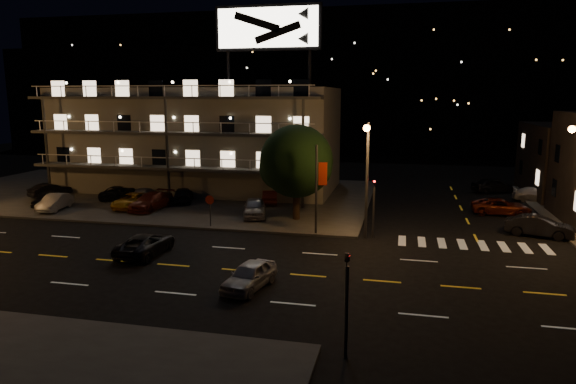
% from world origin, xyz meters
% --- Properties ---
extents(ground, '(140.00, 140.00, 0.00)m').
position_xyz_m(ground, '(0.00, 0.00, 0.00)').
color(ground, black).
rests_on(ground, ground).
extents(curb_nw, '(44.00, 24.00, 0.15)m').
position_xyz_m(curb_nw, '(-14.00, 20.00, 0.07)').
color(curb_nw, '#3E3E3B').
rests_on(curb_nw, ground).
extents(motel, '(28.00, 13.80, 18.10)m').
position_xyz_m(motel, '(-9.94, 23.88, 5.34)').
color(motel, gray).
rests_on(motel, ground).
extents(hill_backdrop, '(120.00, 25.00, 24.00)m').
position_xyz_m(hill_backdrop, '(-5.94, 68.78, 11.55)').
color(hill_backdrop, black).
rests_on(hill_backdrop, ground).
extents(streetlight_nc, '(0.44, 1.92, 8.00)m').
position_xyz_m(streetlight_nc, '(8.50, 7.94, 4.96)').
color(streetlight_nc, '#2D2D30').
rests_on(streetlight_nc, ground).
extents(signal_nw, '(0.20, 0.27, 4.60)m').
position_xyz_m(signal_nw, '(9.00, 8.50, 2.57)').
color(signal_nw, '#2D2D30').
rests_on(signal_nw, ground).
extents(signal_sw, '(0.20, 0.27, 4.60)m').
position_xyz_m(signal_sw, '(9.00, -8.50, 2.57)').
color(signal_sw, '#2D2D30').
rests_on(signal_sw, ground).
extents(banner_north, '(0.83, 0.16, 6.40)m').
position_xyz_m(banner_north, '(5.09, 8.40, 3.43)').
color(banner_north, '#2D2D30').
rests_on(banner_north, ground).
extents(stop_sign, '(0.91, 0.11, 2.61)m').
position_xyz_m(stop_sign, '(-3.00, 8.57, 1.71)').
color(stop_sign, '#2D2D30').
rests_on(stop_sign, ground).
extents(tree, '(5.91, 5.69, 7.44)m').
position_xyz_m(tree, '(2.75, 12.18, 4.57)').
color(tree, black).
rests_on(tree, curb_nw).
extents(lot_car_0, '(2.55, 4.02, 1.27)m').
position_xyz_m(lot_car_0, '(-19.93, 12.32, 0.79)').
color(lot_car_0, black).
rests_on(lot_car_0, curb_nw).
extents(lot_car_1, '(2.03, 4.25, 1.34)m').
position_xyz_m(lot_car_1, '(-17.96, 10.91, 0.82)').
color(lot_car_1, '#9A999F').
rests_on(lot_car_1, curb_nw).
extents(lot_car_2, '(2.14, 4.48, 1.23)m').
position_xyz_m(lot_car_2, '(-12.02, 13.14, 0.77)').
color(lot_car_2, '#C68912').
rests_on(lot_car_2, curb_nw).
extents(lot_car_3, '(2.56, 5.10, 1.42)m').
position_xyz_m(lot_car_3, '(-10.03, 12.87, 0.86)').
color(lot_car_3, '#5D1A0D').
rests_on(lot_car_3, curb_nw).
extents(lot_car_4, '(2.81, 4.60, 1.46)m').
position_xyz_m(lot_car_4, '(-0.67, 12.30, 0.88)').
color(lot_car_4, '#9A999F').
rests_on(lot_car_4, curb_nw).
extents(lot_car_5, '(2.80, 4.13, 1.29)m').
position_xyz_m(lot_car_5, '(-22.27, 15.98, 0.79)').
color(lot_car_5, black).
rests_on(lot_car_5, curb_nw).
extents(lot_car_6, '(2.36, 4.55, 1.23)m').
position_xyz_m(lot_car_6, '(-15.29, 16.48, 0.76)').
color(lot_car_6, black).
rests_on(lot_car_6, curb_nw).
extents(lot_car_7, '(2.40, 4.43, 1.22)m').
position_xyz_m(lot_car_7, '(-12.43, 16.26, 0.76)').
color(lot_car_7, '#9A999F').
rests_on(lot_car_7, curb_nw).
extents(lot_car_8, '(2.88, 4.37, 1.38)m').
position_xyz_m(lot_car_8, '(-8.67, 16.37, 0.84)').
color(lot_car_8, black).
rests_on(lot_car_8, curb_nw).
extents(lot_car_9, '(2.14, 3.89, 1.22)m').
position_xyz_m(lot_car_9, '(-0.75, 17.50, 0.76)').
color(lot_car_9, '#5D1A0D').
rests_on(lot_car_9, curb_nw).
extents(side_car_0, '(4.70, 2.71, 1.46)m').
position_xyz_m(side_car_0, '(20.33, 11.46, 0.73)').
color(side_car_0, black).
rests_on(side_car_0, ground).
extents(side_car_1, '(4.71, 2.18, 1.31)m').
position_xyz_m(side_car_1, '(18.97, 18.15, 0.65)').
color(side_car_1, '#5D1A0D').
rests_on(side_car_1, ground).
extents(side_car_2, '(4.65, 2.29, 1.30)m').
position_xyz_m(side_car_2, '(23.29, 24.51, 0.65)').
color(side_car_2, '#9A999F').
rests_on(side_car_2, ground).
extents(side_car_3, '(4.74, 3.44, 1.50)m').
position_xyz_m(side_car_3, '(19.96, 28.46, 0.75)').
color(side_car_3, black).
rests_on(side_car_3, ground).
extents(road_car_east, '(2.35, 4.21, 1.35)m').
position_xyz_m(road_car_east, '(3.40, -2.48, 0.68)').
color(road_car_east, '#9A999F').
rests_on(road_car_east, ground).
extents(road_car_west, '(2.27, 4.81, 1.33)m').
position_xyz_m(road_car_west, '(-4.55, 1.57, 0.66)').
color(road_car_west, black).
rests_on(road_car_west, ground).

